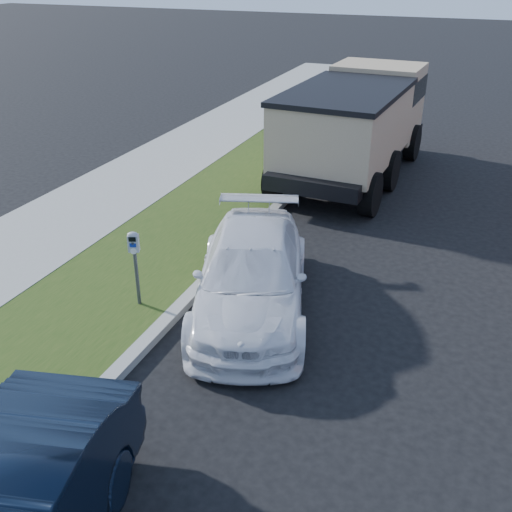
% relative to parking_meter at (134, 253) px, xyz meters
% --- Properties ---
extents(ground, '(120.00, 120.00, 0.00)m').
position_rel_parking_meter_xyz_m(ground, '(3.31, -0.01, -1.18)').
color(ground, black).
rests_on(ground, ground).
extents(streetside, '(6.12, 50.00, 0.15)m').
position_rel_parking_meter_xyz_m(streetside, '(-2.25, 1.99, -1.11)').
color(streetside, gray).
rests_on(streetside, ground).
extents(parking_meter, '(0.23, 0.19, 1.44)m').
position_rel_parking_meter_xyz_m(parking_meter, '(0.00, 0.00, 0.00)').
color(parking_meter, '#3F4247').
rests_on(parking_meter, ground).
extents(white_wagon, '(3.35, 5.19, 1.40)m').
position_rel_parking_meter_xyz_m(white_wagon, '(1.89, 0.88, -0.48)').
color(white_wagon, white).
rests_on(white_wagon, ground).
extents(dump_truck, '(3.23, 7.38, 2.83)m').
position_rel_parking_meter_xyz_m(dump_truck, '(1.85, 8.99, 0.42)').
color(dump_truck, black).
rests_on(dump_truck, ground).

